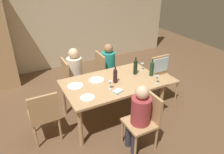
# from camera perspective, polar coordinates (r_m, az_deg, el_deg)

# --- Properties ---
(ground_plane) EXTENTS (10.00, 10.00, 0.00)m
(ground_plane) POSITION_cam_1_polar(r_m,az_deg,el_deg) (4.21, 0.00, -10.05)
(ground_plane) COLOR brown
(rear_room_partition) EXTENTS (6.40, 0.12, 2.70)m
(rear_room_partition) POSITION_cam_1_polar(r_m,az_deg,el_deg) (6.00, -12.69, 15.27)
(rear_room_partition) COLOR beige
(rear_room_partition) RESTS_ON ground_plane
(dining_table) EXTENTS (1.73, 1.05, 0.73)m
(dining_table) POSITION_cam_1_polar(r_m,az_deg,el_deg) (3.85, 0.00, -2.34)
(dining_table) COLOR tan
(dining_table) RESTS_ON ground_plane
(chair_far_left) EXTENTS (0.44, 0.44, 0.92)m
(chair_far_left) POSITION_cam_1_polar(r_m,az_deg,el_deg) (4.49, -10.82, 0.07)
(chair_far_left) COLOR tan
(chair_far_left) RESTS_ON ground_plane
(chair_near) EXTENTS (0.44, 0.44, 0.92)m
(chair_near) POSITION_cam_1_polar(r_m,az_deg,el_deg) (3.32, 8.79, -10.68)
(chair_near) COLOR tan
(chair_near) RESTS_ON ground_plane
(chair_far_right) EXTENTS (0.44, 0.44, 0.92)m
(chair_far_right) POSITION_cam_1_polar(r_m,az_deg,el_deg) (4.74, -1.88, 2.12)
(chair_far_right) COLOR tan
(chair_far_right) RESTS_ON ground_plane
(chair_left_end) EXTENTS (0.44, 0.44, 0.92)m
(chair_left_end) POSITION_cam_1_polar(r_m,az_deg,el_deg) (3.53, -17.71, -9.29)
(chair_left_end) COLOR tan
(chair_left_end) RESTS_ON ground_plane
(chair_right_end) EXTENTS (0.44, 0.46, 0.92)m
(chair_right_end) POSITION_cam_1_polar(r_m,az_deg,el_deg) (4.60, 13.09, 1.41)
(chair_right_end) COLOR tan
(chair_right_end) RESTS_ON ground_plane
(person_woman_host) EXTENTS (0.36, 0.31, 1.14)m
(person_woman_host) POSITION_cam_1_polar(r_m,az_deg,el_deg) (4.46, -9.59, 1.80)
(person_woman_host) COLOR #33333D
(person_woman_host) RESTS_ON ground_plane
(person_man_bearded) EXTENTS (0.34, 0.29, 1.11)m
(person_man_bearded) POSITION_cam_1_polar(r_m,az_deg,el_deg) (3.20, 7.27, -9.79)
(person_man_bearded) COLOR #33333D
(person_man_bearded) RESTS_ON ground_plane
(person_man_guest) EXTENTS (0.34, 0.29, 1.11)m
(person_man_guest) POSITION_cam_1_polar(r_m,az_deg,el_deg) (4.74, -0.67, 3.59)
(person_man_guest) COLOR #33333D
(person_man_guest) RESTS_ON ground_plane
(wine_bottle_tall_green) EXTENTS (0.07, 0.07, 0.31)m
(wine_bottle_tall_green) POSITION_cam_1_polar(r_m,az_deg,el_deg) (3.73, 0.87, 0.44)
(wine_bottle_tall_green) COLOR black
(wine_bottle_tall_green) RESTS_ON dining_table
(wine_bottle_dark_red) EXTENTS (0.07, 0.07, 0.34)m
(wine_bottle_dark_red) POSITION_cam_1_polar(r_m,az_deg,el_deg) (4.05, 6.28, 2.79)
(wine_bottle_dark_red) COLOR black
(wine_bottle_dark_red) RESTS_ON dining_table
(wine_bottle_short_olive) EXTENTS (0.07, 0.07, 0.33)m
(wine_bottle_short_olive) POSITION_cam_1_polar(r_m,az_deg,el_deg) (4.04, 10.60, 2.31)
(wine_bottle_short_olive) COLOR #19381E
(wine_bottle_short_olive) RESTS_ON dining_table
(wine_glass_near_left) EXTENTS (0.07, 0.07, 0.15)m
(wine_glass_near_left) POSITION_cam_1_polar(r_m,az_deg,el_deg) (4.24, 8.06, 3.14)
(wine_glass_near_left) COLOR silver
(wine_glass_near_left) RESTS_ON dining_table
(wine_glass_centre) EXTENTS (0.07, 0.07, 0.15)m
(wine_glass_centre) POSITION_cam_1_polar(r_m,az_deg,el_deg) (3.80, 12.00, -0.25)
(wine_glass_centre) COLOR silver
(wine_glass_centre) RESTS_ON dining_table
(wine_glass_near_right) EXTENTS (0.07, 0.07, 0.15)m
(wine_glass_near_right) POSITION_cam_1_polar(r_m,az_deg,el_deg) (3.55, -0.55, -1.69)
(wine_glass_near_right) COLOR silver
(wine_glass_near_right) RESTS_ON dining_table
(dinner_plate_host) EXTENTS (0.24, 0.24, 0.01)m
(dinner_plate_host) POSITION_cam_1_polar(r_m,az_deg,el_deg) (3.38, -6.60, -5.51)
(dinner_plate_host) COLOR silver
(dinner_plate_host) RESTS_ON dining_table
(dinner_plate_guest_left) EXTENTS (0.27, 0.27, 0.01)m
(dinner_plate_guest_left) POSITION_cam_1_polar(r_m,az_deg,el_deg) (3.72, -9.77, -2.37)
(dinner_plate_guest_left) COLOR white
(dinner_plate_guest_left) RESTS_ON dining_table
(dinner_plate_guest_right) EXTENTS (0.28, 0.28, 0.01)m
(dinner_plate_guest_right) POSITION_cam_1_polar(r_m,az_deg,el_deg) (3.87, -4.16, -0.79)
(dinner_plate_guest_right) COLOR white
(dinner_plate_guest_right) RESTS_ON dining_table
(folded_napkin) EXTENTS (0.19, 0.16, 0.03)m
(folded_napkin) POSITION_cam_1_polar(r_m,az_deg,el_deg) (3.51, 1.58, -3.80)
(folded_napkin) COLOR #ADC6D6
(folded_napkin) RESTS_ON dining_table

